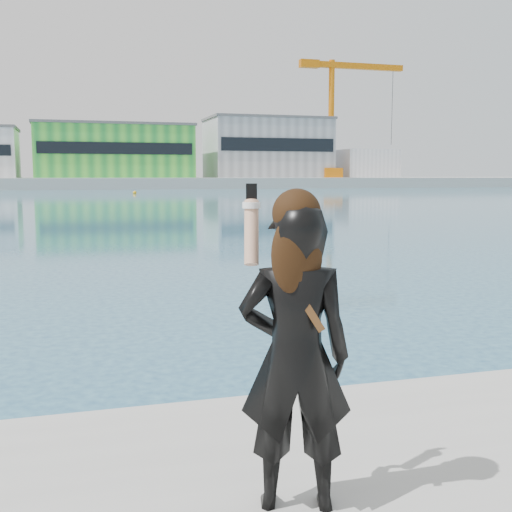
{
  "coord_description": "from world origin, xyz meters",
  "views": [
    {
      "loc": [
        -1.22,
        -3.63,
        2.5
      ],
      "look_at": [
        -0.14,
        0.02,
        2.02
      ],
      "focal_mm": 45.0,
      "sensor_mm": 36.0,
      "label": 1
    }
  ],
  "objects_px": {
    "buoy_near": "(135,194)",
    "woman": "(295,348)",
    "dock_crane": "(337,114)",
    "buoy_extra": "(254,197)"
  },
  "relations": [
    {
      "from": "buoy_near",
      "to": "woman",
      "type": "xyz_separation_m",
      "value": [
        -7.68,
        -84.8,
        1.64
      ]
    },
    {
      "from": "buoy_near",
      "to": "woman",
      "type": "height_order",
      "value": "woman"
    },
    {
      "from": "dock_crane",
      "to": "buoy_extra",
      "type": "relative_size",
      "value": 48.0
    },
    {
      "from": "dock_crane",
      "to": "buoy_near",
      "type": "relative_size",
      "value": 48.0
    },
    {
      "from": "buoy_near",
      "to": "buoy_extra",
      "type": "bearing_deg",
      "value": -54.99
    },
    {
      "from": "dock_crane",
      "to": "buoy_extra",
      "type": "xyz_separation_m",
      "value": [
        -33.84,
        -54.76,
        -15.07
      ]
    },
    {
      "from": "dock_crane",
      "to": "buoy_extra",
      "type": "bearing_deg",
      "value": -121.71
    },
    {
      "from": "buoy_extra",
      "to": "dock_crane",
      "type": "bearing_deg",
      "value": 58.29
    },
    {
      "from": "dock_crane",
      "to": "woman",
      "type": "xyz_separation_m",
      "value": [
        -53.35,
        -122.68,
        -13.43
      ]
    },
    {
      "from": "dock_crane",
      "to": "woman",
      "type": "bearing_deg",
      "value": -113.5
    }
  ]
}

